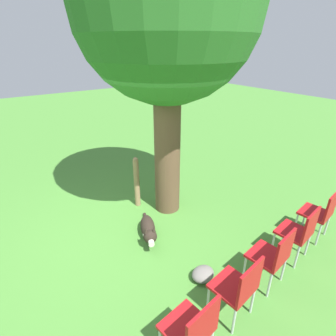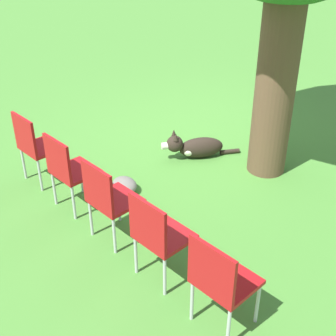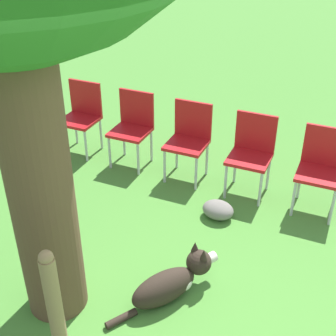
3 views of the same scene
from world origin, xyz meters
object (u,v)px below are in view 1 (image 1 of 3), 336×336
oak_tree (167,11)px  red_chair_0 (193,328)px  red_chair_1 (239,286)px  red_chair_3 (300,230)px  red_chair_4 (321,211)px  red_chair_2 (274,255)px  fence_post (137,182)px  dog (148,229)px

oak_tree → red_chair_0: oak_tree is taller
red_chair_1 → red_chair_3: size_ratio=1.00×
red_chair_3 → red_chair_4: (-0.07, 0.73, 0.00)m
red_chair_0 → red_chair_4: 2.92m
oak_tree → red_chair_3: oak_tree is taller
oak_tree → red_chair_2: oak_tree is taller
red_chair_1 → red_chair_3: (-0.14, 1.46, 0.00)m
red_chair_1 → oak_tree: bearing=-23.7°
fence_post → red_chair_3: (2.62, 1.22, -0.01)m
oak_tree → red_chair_3: 3.69m
red_chair_0 → oak_tree: bearing=-37.8°
red_chair_2 → red_chair_4: bearing=-92.3°
red_chair_0 → red_chair_4: bearing=-92.3°
red_chair_4 → dog: bearing=47.1°
red_chair_0 → red_chair_1: bearing=-92.3°
red_chair_0 → red_chair_4: size_ratio=1.00×
fence_post → red_chair_0: 2.99m
red_chair_1 → red_chair_4: same height
red_chair_3 → red_chair_1: bearing=87.7°
red_chair_1 → red_chair_4: size_ratio=1.00×
red_chair_1 → red_chair_4: (-0.21, 2.18, 0.00)m
fence_post → dog: bearing=-19.1°
dog → fence_post: bearing=-174.8°
red_chair_2 → red_chair_3: size_ratio=1.00×
fence_post → red_chair_4: 3.21m
dog → oak_tree: bearing=149.4°
red_chair_3 → red_chair_4: same height
red_chair_2 → red_chair_3: same height
oak_tree → dog: (0.54, -0.76, -3.22)m
red_chair_2 → red_chair_4: 1.46m
dog → red_chair_0: size_ratio=1.12×
oak_tree → red_chair_1: oak_tree is taller
red_chair_3 → fence_post: bearing=17.1°
dog → fence_post: fence_post is taller
red_chair_1 → red_chair_4: bearing=-92.3°
fence_post → red_chair_1: bearing=-4.8°
red_chair_3 → red_chair_4: 0.73m
red_chair_0 → red_chair_2: 1.46m
red_chair_4 → red_chair_3: bearing=87.7°
dog → red_chair_4: 2.81m
oak_tree → red_chair_4: 3.87m
red_chair_3 → oak_tree: bearing=11.8°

